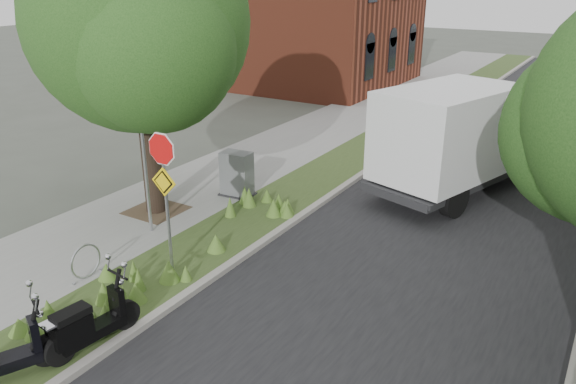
% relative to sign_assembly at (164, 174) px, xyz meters
% --- Properties ---
extents(ground, '(120.00, 120.00, 0.00)m').
position_rel_sign_assembly_xyz_m(ground, '(1.40, -0.58, -2.33)').
color(ground, '#4C5147').
rests_on(ground, ground).
extents(sidewalk_near, '(3.50, 60.00, 0.12)m').
position_rel_sign_assembly_xyz_m(sidewalk_near, '(-2.85, 9.42, -2.27)').
color(sidewalk_near, gray).
rests_on(sidewalk_near, ground).
extents(verge, '(2.00, 60.00, 0.12)m').
position_rel_sign_assembly_xyz_m(verge, '(-0.10, 9.42, -2.27)').
color(verge, '#34481F').
rests_on(verge, ground).
extents(kerb_near, '(0.20, 60.00, 0.13)m').
position_rel_sign_assembly_xyz_m(kerb_near, '(0.90, 9.42, -2.26)').
color(kerb_near, '#9E9991').
rests_on(kerb_near, ground).
extents(road, '(7.00, 60.00, 0.01)m').
position_rel_sign_assembly_xyz_m(road, '(4.40, 9.42, -2.32)').
color(road, black).
rests_on(road, ground).
extents(street_tree_main, '(6.21, 5.54, 7.66)m').
position_rel_sign_assembly_xyz_m(street_tree_main, '(-2.68, 2.28, 2.48)').
color(street_tree_main, black).
rests_on(street_tree_main, ground).
extents(bare_post, '(0.08, 0.08, 4.00)m').
position_rel_sign_assembly_xyz_m(bare_post, '(-1.80, 1.22, -0.21)').
color(bare_post, '#A5A8AD').
rests_on(bare_post, ground).
extents(bike_hoop, '(0.06, 0.78, 0.77)m').
position_rel_sign_assembly_xyz_m(bike_hoop, '(-1.30, -1.18, -1.83)').
color(bike_hoop, '#A5A8AD').
rests_on(bike_hoop, ground).
extents(sign_assembly, '(0.94, 0.08, 3.22)m').
position_rel_sign_assembly_xyz_m(sign_assembly, '(0.00, 0.00, 0.00)').
color(sign_assembly, '#A5A8AD').
rests_on(sign_assembly, ground).
extents(brick_building, '(9.40, 10.40, 8.30)m').
position_rel_sign_assembly_xyz_m(brick_building, '(-8.10, 21.42, 1.88)').
color(brick_building, brown).
rests_on(brick_building, ground).
extents(scooter_near, '(0.52, 1.85, 0.88)m').
position_rel_sign_assembly_xyz_m(scooter_near, '(0.68, -2.88, -1.78)').
color(scooter_near, black).
rests_on(scooter_near, ground).
extents(box_truck, '(3.96, 6.45, 2.73)m').
position_rel_sign_assembly_xyz_m(box_truck, '(3.78, 8.18, -0.54)').
color(box_truck, '#262628').
rests_on(box_truck, ground).
extents(utility_cabinet, '(1.02, 0.73, 1.29)m').
position_rel_sign_assembly_xyz_m(utility_cabinet, '(-1.40, 4.31, -1.59)').
color(utility_cabinet, '#262628').
rests_on(utility_cabinet, ground).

